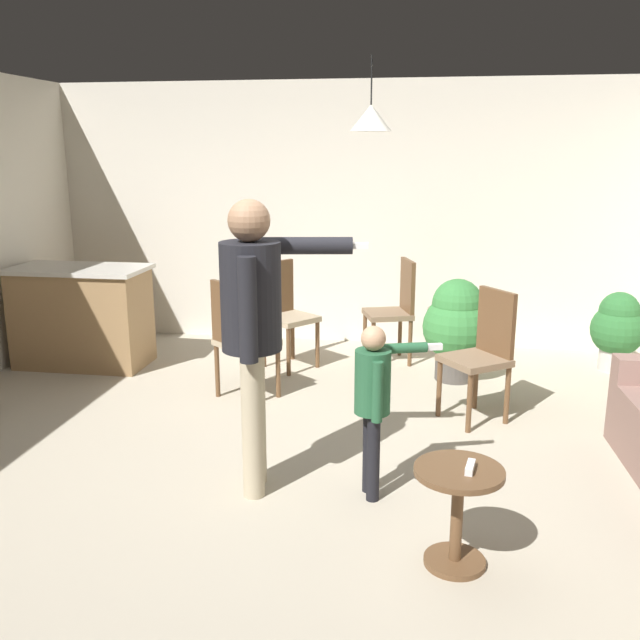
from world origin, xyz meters
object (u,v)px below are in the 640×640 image
person_adult (254,316)px  dining_chair_spare (483,350)px  side_table_by_couch (457,505)px  spare_remote_on_table (470,467)px  potted_plant_corner (618,328)px  dining_chair_centre_back (285,310)px  kitchen_counter (82,316)px  potted_plant_by_wall (457,325)px  person_child (374,392)px  dining_chair_near_wall (395,307)px  dining_chair_by_counter (239,336)px

person_adult → dining_chair_spare: 2.04m
side_table_by_couch → spare_remote_on_table: bearing=-15.8°
potted_plant_corner → dining_chair_spare: bearing=-133.4°
side_table_by_couch → dining_chair_centre_back: bearing=116.0°
kitchen_counter → potted_plant_by_wall: bearing=1.7°
person_child → potted_plant_by_wall: person_child is taller
kitchen_counter → potted_plant_by_wall: size_ratio=1.37×
dining_chair_near_wall → potted_plant_corner: size_ratio=1.34×
potted_plant_by_wall → spare_remote_on_table: bearing=-90.8°
kitchen_counter → dining_chair_by_counter: (1.73, -0.69, 0.07)m
potted_plant_by_wall → kitchen_counter: bearing=-178.3°
person_child → potted_plant_corner: (2.05, 2.76, -0.24)m
person_child → dining_chair_centre_back: 2.64m
person_child → dining_chair_spare: size_ratio=1.05×
person_child → spare_remote_on_table: bearing=20.6°
side_table_by_couch → spare_remote_on_table: 0.22m
side_table_by_couch → spare_remote_on_table: spare_remote_on_table is taller
dining_chair_spare → potted_plant_corner: size_ratio=1.34×
dining_chair_by_counter → spare_remote_on_table: (1.73, -2.13, -0.01)m
person_child → spare_remote_on_table: (0.52, -0.66, -0.11)m
person_child → dining_chair_centre_back: (-1.03, 2.42, -0.11)m
side_table_by_couch → person_child: (-0.47, 0.64, 0.33)m
dining_chair_near_wall → spare_remote_on_table: bearing=170.9°
dining_chair_by_counter → kitchen_counter: bearing=-163.7°
dining_chair_by_counter → dining_chair_near_wall: (1.20, 1.25, 0.00)m
kitchen_counter → potted_plant_corner: 5.03m
dining_chair_near_wall → spare_remote_on_table: dining_chair_near_wall is taller
person_child → kitchen_counter: bearing=-143.7°
dining_chair_centre_back → potted_plant_by_wall: (1.59, -0.17, -0.04)m
dining_chair_by_counter → dining_chair_centre_back: size_ratio=1.00×
kitchen_counter → spare_remote_on_table: size_ratio=9.69×
person_child → person_adult: bearing=-106.0°
kitchen_counter → dining_chair_spare: dining_chair_spare is taller
dining_chair_near_wall → dining_chair_centre_back: size_ratio=1.00×
person_adult → spare_remote_on_table: (1.22, -0.64, -0.55)m
side_table_by_couch → dining_chair_by_counter: bearing=128.5°
potted_plant_corner → potted_plant_by_wall: potted_plant_by_wall is taller
dining_chair_near_wall → dining_chair_spare: size_ratio=1.00×
side_table_by_couch → dining_chair_spare: 2.02m
spare_remote_on_table → dining_chair_centre_back: bearing=116.7°
dining_chair_by_counter → potted_plant_corner: 3.51m
dining_chair_centre_back → potted_plant_by_wall: dining_chair_centre_back is taller
spare_remote_on_table → kitchen_counter: bearing=140.9°
dining_chair_centre_back → potted_plant_corner: (3.08, 0.33, -0.13)m
person_adult → dining_chair_by_counter: 1.66m
person_child → dining_chair_centre_back: size_ratio=1.05×
side_table_by_couch → potted_plant_by_wall: 2.91m
side_table_by_couch → dining_chair_spare: bearing=82.9°
kitchen_counter → dining_chair_centre_back: size_ratio=1.26×
side_table_by_couch → kitchen_counter: bearing=140.6°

